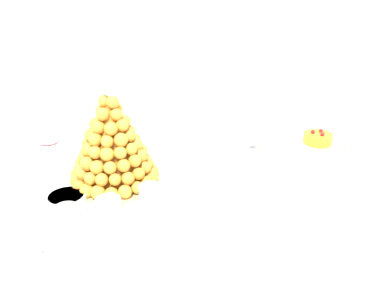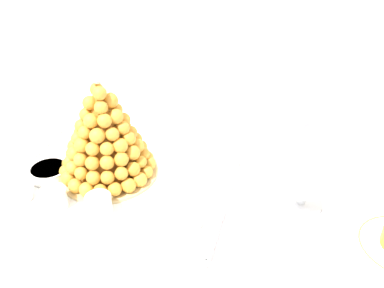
{
  "view_description": "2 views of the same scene",
  "coord_description": "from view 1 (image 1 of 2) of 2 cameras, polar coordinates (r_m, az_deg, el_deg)",
  "views": [
    {
      "loc": [
        -0.43,
        -0.93,
        1.32
      ],
      "look_at": [
        0.09,
        -0.01,
        0.86
      ],
      "focal_mm": 35.68,
      "sensor_mm": 36.0,
      "label": 1
    },
    {
      "loc": [
        0.29,
        -0.79,
        1.43
      ],
      "look_at": [
        0.07,
        0.03,
        0.91
      ],
      "focal_mm": 38.55,
      "sensor_mm": 36.0,
      "label": 2
    }
  ],
  "objects": [
    {
      "name": "croquembouche",
      "position": [
        1.07,
        -11.85,
        -0.22
      ],
      "size": [
        0.26,
        0.26,
        0.29
      ],
      "color": "tan",
      "rests_on": "serving_tray"
    },
    {
      "name": "serving_tray",
      "position": [
        1.1,
        -8.64,
        -6.08
      ],
      "size": [
        0.57,
        0.41,
        0.02
      ],
      "color": "white",
      "rests_on": "buffet_table"
    },
    {
      "name": "dessert_cup_right",
      "position": [
        1.09,
        3.66,
        -4.33
      ],
      "size": [
        0.06,
        0.06,
        0.05
      ],
      "color": "silver",
      "rests_on": "serving_tray"
    },
    {
      "name": "dessert_cup_left",
      "position": [
        0.95,
        -18.21,
        -10.41
      ],
      "size": [
        0.06,
        0.06,
        0.05
      ],
      "color": "silver",
      "rests_on": "serving_tray"
    },
    {
      "name": "creme_brulee_ramekin",
      "position": [
        1.04,
        -18.23,
        -7.84
      ],
      "size": [
        0.1,
        0.1,
        0.03
      ],
      "color": "white",
      "rests_on": "serving_tray"
    },
    {
      "name": "wine_glass",
      "position": [
        1.24,
        -20.75,
        1.37
      ],
      "size": [
        0.08,
        0.08,
        0.15
      ],
      "color": "silver",
      "rests_on": "buffet_table"
    },
    {
      "name": "dessert_cup_centre",
      "position": [
        1.0,
        -6.22,
        -7.62
      ],
      "size": [
        0.06,
        0.06,
        0.05
      ],
      "color": "silver",
      "rests_on": "serving_tray"
    },
    {
      "name": "buffet_table",
      "position": [
        1.2,
        -3.8,
        -8.22
      ],
      "size": [
        1.62,
        1.0,
        0.78
      ],
      "color": "brown",
      "rests_on": "ground_plane"
    },
    {
      "name": "dessert_cup_mid_left",
      "position": [
        0.96,
        -12.34,
        -9.37
      ],
      "size": [
        0.06,
        0.06,
        0.05
      ],
      "color": "silver",
      "rests_on": "serving_tray"
    },
    {
      "name": "macaron_goblet",
      "position": [
        1.29,
        9.38,
        4.98
      ],
      "size": [
        0.13,
        0.13,
        0.23
      ],
      "color": "white",
      "rests_on": "buffet_table"
    },
    {
      "name": "dessert_cup_mid_right",
      "position": [
        1.03,
        -0.8,
        -6.34
      ],
      "size": [
        0.05,
        0.05,
        0.05
      ],
      "color": "silver",
      "rests_on": "serving_tray"
    },
    {
      "name": "fruit_tart_plate",
      "position": [
        1.42,
        18.24,
        0.44
      ],
      "size": [
        0.19,
        0.19,
        0.05
      ],
      "color": "white",
      "rests_on": "buffet_table"
    }
  ]
}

